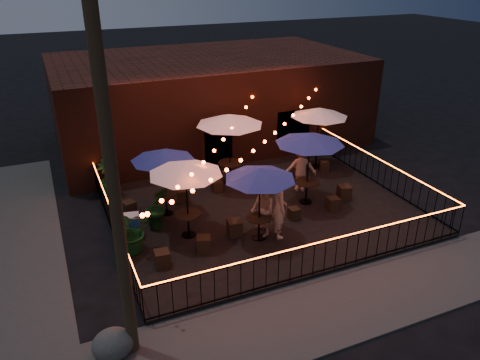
{
  "coord_description": "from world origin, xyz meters",
  "views": [
    {
      "loc": [
        -6.37,
        -10.85,
        7.93
      ],
      "look_at": [
        -0.46,
        2.74,
        1.04
      ],
      "focal_mm": 35.0,
      "sensor_mm": 36.0,
      "label": 1
    }
  ],
  "objects_px": {
    "utility_pole": "(114,191)",
    "cooler": "(130,226)",
    "cafe_table_4": "(310,139)",
    "boulder": "(113,344)",
    "cafe_table_1": "(163,156)",
    "cafe_table_3": "(230,120)",
    "cafe_table_5": "(319,113)",
    "cafe_table_2": "(260,175)",
    "cafe_table_0": "(185,169)"
  },
  "relations": [
    {
      "from": "utility_pole",
      "to": "cooler",
      "type": "height_order",
      "value": "utility_pole"
    },
    {
      "from": "cafe_table_4",
      "to": "cafe_table_0",
      "type": "bearing_deg",
      "value": -173.96
    },
    {
      "from": "cafe_table_1",
      "to": "cafe_table_5",
      "type": "xyz_separation_m",
      "value": [
        6.83,
        1.46,
        0.22
      ]
    },
    {
      "from": "cafe_table_0",
      "to": "cafe_table_1",
      "type": "relative_size",
      "value": 0.94
    },
    {
      "from": "cafe_table_0",
      "to": "cafe_table_3",
      "type": "distance_m",
      "value": 4.07
    },
    {
      "from": "cafe_table_1",
      "to": "boulder",
      "type": "height_order",
      "value": "cafe_table_1"
    },
    {
      "from": "utility_pole",
      "to": "cafe_table_1",
      "type": "relative_size",
      "value": 2.89
    },
    {
      "from": "cafe_table_1",
      "to": "cafe_table_2",
      "type": "xyz_separation_m",
      "value": [
        2.2,
        -2.67,
        0.06
      ]
    },
    {
      "from": "cooler",
      "to": "boulder",
      "type": "height_order",
      "value": "cooler"
    },
    {
      "from": "cooler",
      "to": "cafe_table_0",
      "type": "bearing_deg",
      "value": -9.94
    },
    {
      "from": "cafe_table_0",
      "to": "boulder",
      "type": "distance_m",
      "value": 5.4
    },
    {
      "from": "cafe_table_4",
      "to": "cafe_table_5",
      "type": "distance_m",
      "value": 3.33
    },
    {
      "from": "cafe_table_1",
      "to": "cafe_table_5",
      "type": "relative_size",
      "value": 0.93
    },
    {
      "from": "utility_pole",
      "to": "cafe_table_3",
      "type": "xyz_separation_m",
      "value": [
        5.25,
        7.0,
        -1.32
      ]
    },
    {
      "from": "cafe_table_2",
      "to": "boulder",
      "type": "relative_size",
      "value": 2.62
    },
    {
      "from": "cafe_table_5",
      "to": "cafe_table_2",
      "type": "bearing_deg",
      "value": -138.28
    },
    {
      "from": "cafe_table_1",
      "to": "utility_pole",
      "type": "bearing_deg",
      "value": -112.54
    },
    {
      "from": "cafe_table_1",
      "to": "cafe_table_5",
      "type": "height_order",
      "value": "cafe_table_5"
    },
    {
      "from": "cafe_table_4",
      "to": "cooler",
      "type": "height_order",
      "value": "cafe_table_4"
    },
    {
      "from": "cafe_table_3",
      "to": "cafe_table_4",
      "type": "bearing_deg",
      "value": -54.14
    },
    {
      "from": "cafe_table_5",
      "to": "cafe_table_0",
      "type": "bearing_deg",
      "value": -154.72
    },
    {
      "from": "cafe_table_1",
      "to": "cooler",
      "type": "bearing_deg",
      "value": -144.34
    },
    {
      "from": "cafe_table_5",
      "to": "cooler",
      "type": "height_order",
      "value": "cafe_table_5"
    },
    {
      "from": "cafe_table_2",
      "to": "cooler",
      "type": "xyz_separation_m",
      "value": [
        -3.62,
        1.65,
        -1.77
      ]
    },
    {
      "from": "cafe_table_1",
      "to": "cafe_table_4",
      "type": "bearing_deg",
      "value": -13.71
    },
    {
      "from": "cafe_table_1",
      "to": "cafe_table_3",
      "type": "relative_size",
      "value": 0.99
    },
    {
      "from": "cafe_table_2",
      "to": "cafe_table_5",
      "type": "xyz_separation_m",
      "value": [
        4.63,
        4.13,
        0.16
      ]
    },
    {
      "from": "cafe_table_0",
      "to": "cafe_table_2",
      "type": "relative_size",
      "value": 1.1
    },
    {
      "from": "cafe_table_4",
      "to": "utility_pole",
      "type": "bearing_deg",
      "value": -148.08
    },
    {
      "from": "cooler",
      "to": "cafe_table_3",
      "type": "bearing_deg",
      "value": 39.69
    },
    {
      "from": "cafe_table_4",
      "to": "cooler",
      "type": "relative_size",
      "value": 3.37
    },
    {
      "from": "utility_pole",
      "to": "cafe_table_2",
      "type": "bearing_deg",
      "value": 32.9
    },
    {
      "from": "cooler",
      "to": "cafe_table_4",
      "type": "bearing_deg",
      "value": 9.16
    },
    {
      "from": "cafe_table_1",
      "to": "cafe_table_5",
      "type": "distance_m",
      "value": 6.99
    },
    {
      "from": "utility_pole",
      "to": "cafe_table_1",
      "type": "height_order",
      "value": "utility_pole"
    },
    {
      "from": "cafe_table_5",
      "to": "cafe_table_4",
      "type": "bearing_deg",
      "value": -127.91
    },
    {
      "from": "cafe_table_1",
      "to": "cafe_table_2",
      "type": "relative_size",
      "value": 1.16
    },
    {
      "from": "utility_pole",
      "to": "cafe_table_2",
      "type": "xyz_separation_m",
      "value": [
        4.52,
        2.93,
        -1.68
      ]
    },
    {
      "from": "cafe_table_5",
      "to": "cooler",
      "type": "distance_m",
      "value": 8.83
    },
    {
      "from": "cafe_table_4",
      "to": "boulder",
      "type": "distance_m",
      "value": 9.03
    },
    {
      "from": "cafe_table_3",
      "to": "cafe_table_4",
      "type": "distance_m",
      "value": 3.18
    },
    {
      "from": "utility_pole",
      "to": "cooler",
      "type": "distance_m",
      "value": 5.81
    },
    {
      "from": "utility_pole",
      "to": "cooler",
      "type": "relative_size",
      "value": 10.34
    },
    {
      "from": "cafe_table_2",
      "to": "cafe_table_4",
      "type": "height_order",
      "value": "cafe_table_4"
    },
    {
      "from": "cafe_table_5",
      "to": "cooler",
      "type": "relative_size",
      "value": 3.82
    },
    {
      "from": "cafe_table_2",
      "to": "cafe_table_5",
      "type": "relative_size",
      "value": 0.8
    },
    {
      "from": "cafe_table_2",
      "to": "cooler",
      "type": "bearing_deg",
      "value": 155.54
    },
    {
      "from": "utility_pole",
      "to": "cafe_table_1",
      "type": "bearing_deg",
      "value": 67.46
    },
    {
      "from": "utility_pole",
      "to": "cafe_table_0",
      "type": "relative_size",
      "value": 3.06
    },
    {
      "from": "cafe_table_0",
      "to": "utility_pole",
      "type": "bearing_deg",
      "value": -123.13
    }
  ]
}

